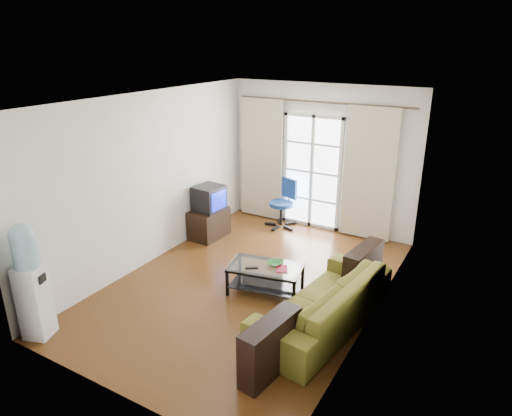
% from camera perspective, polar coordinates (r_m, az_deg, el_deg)
% --- Properties ---
extents(floor, '(5.20, 5.20, 0.00)m').
position_cam_1_polar(floor, '(6.87, -0.77, -9.46)').
color(floor, brown).
rests_on(floor, ground).
extents(ceiling, '(5.20, 5.20, 0.00)m').
position_cam_1_polar(ceiling, '(6.00, -0.90, 13.49)').
color(ceiling, white).
rests_on(ceiling, wall_back).
extents(wall_back, '(3.60, 0.02, 2.70)m').
position_cam_1_polar(wall_back, '(8.55, 8.15, 6.19)').
color(wall_back, white).
rests_on(wall_back, floor).
extents(wall_front, '(3.60, 0.02, 2.70)m').
position_cam_1_polar(wall_front, '(4.47, -18.32, -8.39)').
color(wall_front, white).
rests_on(wall_front, floor).
extents(wall_left, '(0.02, 5.20, 2.70)m').
position_cam_1_polar(wall_left, '(7.35, -13.01, 3.50)').
color(wall_left, white).
rests_on(wall_left, floor).
extents(wall_right, '(0.02, 5.20, 2.70)m').
position_cam_1_polar(wall_right, '(5.66, 15.04, -1.81)').
color(wall_right, white).
rests_on(wall_right, floor).
extents(french_door, '(1.16, 0.06, 2.15)m').
position_cam_1_polar(french_door, '(8.63, 7.00, 4.48)').
color(french_door, white).
rests_on(french_door, wall_back).
extents(curtain_rod, '(3.30, 0.04, 0.04)m').
position_cam_1_polar(curtain_rod, '(8.27, 8.25, 12.98)').
color(curtain_rod, '#4C3F2D').
rests_on(curtain_rod, wall_back).
extents(curtain_left, '(0.90, 0.07, 2.35)m').
position_cam_1_polar(curtain_left, '(8.99, 0.68, 6.10)').
color(curtain_left, beige).
rests_on(curtain_left, curtain_rod).
extents(curtain_right, '(0.90, 0.07, 2.35)m').
position_cam_1_polar(curtain_right, '(8.19, 13.95, 4.06)').
color(curtain_right, beige).
rests_on(curtain_right, curtain_rod).
extents(radiator, '(0.64, 0.12, 0.64)m').
position_cam_1_polar(radiator, '(8.52, 12.53, -1.37)').
color(radiator, '#9C9B9E').
rests_on(radiator, floor).
extents(sofa, '(2.48, 1.48, 0.66)m').
position_cam_1_polar(sofa, '(5.90, 8.43, -11.45)').
color(sofa, brown).
rests_on(sofa, floor).
extents(coffee_table, '(1.12, 0.78, 0.42)m').
position_cam_1_polar(coffee_table, '(6.54, 1.20, -8.42)').
color(coffee_table, silver).
rests_on(coffee_table, floor).
extents(bowl, '(0.27, 0.27, 0.05)m').
position_cam_1_polar(bowl, '(6.49, 2.34, -6.94)').
color(bowl, '#318843').
rests_on(bowl, coffee_table).
extents(book, '(0.34, 0.35, 0.02)m').
position_cam_1_polar(book, '(6.39, 2.53, -7.59)').
color(book, maroon).
rests_on(book, coffee_table).
extents(remote, '(0.18, 0.14, 0.02)m').
position_cam_1_polar(remote, '(6.41, -0.56, -7.49)').
color(remote, black).
rests_on(remote, coffee_table).
extents(tv_stand, '(0.51, 0.74, 0.53)m').
position_cam_1_polar(tv_stand, '(8.36, -5.90, -1.90)').
color(tv_stand, black).
rests_on(tv_stand, floor).
extents(crt_tv, '(0.53, 0.53, 0.45)m').
position_cam_1_polar(crt_tv, '(8.19, -6.00, 1.26)').
color(crt_tv, black).
rests_on(crt_tv, tv_stand).
extents(task_chair, '(0.82, 0.82, 0.93)m').
position_cam_1_polar(task_chair, '(8.79, 3.31, -0.59)').
color(task_chair, black).
rests_on(task_chair, floor).
extents(water_cooler, '(0.38, 0.38, 1.47)m').
position_cam_1_polar(water_cooler, '(6.03, -26.36, -8.01)').
color(water_cooler, silver).
rests_on(water_cooler, floor).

